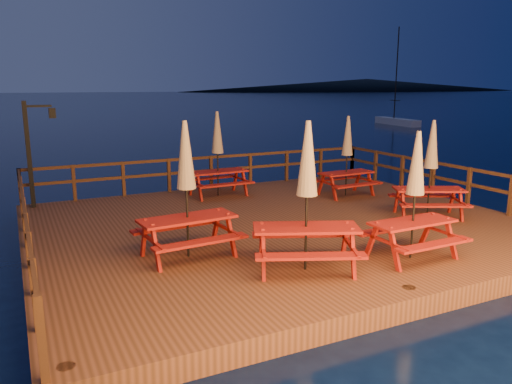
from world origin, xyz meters
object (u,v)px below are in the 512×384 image
picnic_table_0 (415,193)px  lamp_post (34,144)px  picnic_table_1 (218,153)px  sailboat (397,122)px  picnic_table_2 (307,194)px

picnic_table_0 → lamp_post: bearing=128.2°
lamp_post → picnic_table_1: lamp_post is taller
sailboat → picnic_table_0: 40.27m
picnic_table_1 → picnic_table_2: (-0.93, -6.72, 0.09)m
lamp_post → sailboat: size_ratio=0.32×
lamp_post → picnic_table_1: (5.16, -0.89, -0.43)m
picnic_table_0 → picnic_table_1: size_ratio=0.97×
picnic_table_1 → picnic_table_2: 6.79m
lamp_post → picnic_table_0: size_ratio=1.17×
sailboat → picnic_table_0: (-26.54, -30.26, 1.42)m
lamp_post → picnic_table_0: 10.31m
picnic_table_0 → picnic_table_2: size_ratio=0.91×
picnic_table_2 → lamp_post: bearing=142.8°
sailboat → picnic_table_0: size_ratio=3.63×
lamp_post → picnic_table_0: lamp_post is taller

